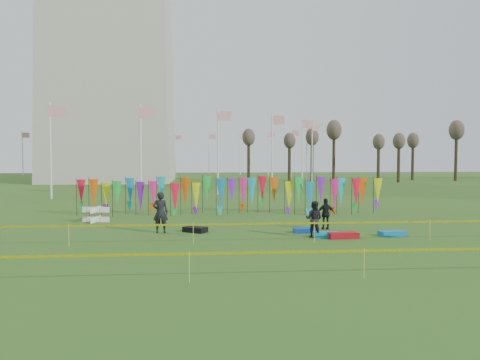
{
  "coord_description": "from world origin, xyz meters",
  "views": [
    {
      "loc": [
        -1.58,
        -19.93,
        3.62
      ],
      "look_at": [
        0.59,
        6.0,
        2.25
      ],
      "focal_mm": 35.0,
      "sensor_mm": 36.0,
      "label": 1
    }
  ],
  "objects": [
    {
      "name": "kite_bag_red",
      "position": [
        4.6,
        -0.07,
        0.12
      ],
      "size": [
        1.37,
        0.73,
        0.24
      ],
      "primitive_type": "cube",
      "rotation": [
        0.0,
        0.0,
        0.1
      ],
      "color": "#B80C19",
      "rests_on": "ground"
    },
    {
      "name": "flagpole_ring",
      "position": [
        -14.0,
        48.0,
        4.0
      ],
      "size": [
        57.4,
        56.16,
        8.0
      ],
      "color": "silver",
      "rests_on": "ground"
    },
    {
      "name": "person_mid",
      "position": [
        3.4,
        0.29,
        0.8
      ],
      "size": [
        0.92,
        0.8,
        1.61
      ],
      "primitive_type": "imported",
      "rotation": [
        0.0,
        0.0,
        2.64
      ],
      "color": "black",
      "rests_on": "ground"
    },
    {
      "name": "kite_bag_black",
      "position": [
        -1.86,
        2.1,
        0.12
      ],
      "size": [
        1.24,
        1.1,
        0.25
      ],
      "primitive_type": "cube",
      "rotation": [
        0.0,
        0.0,
        -0.57
      ],
      "color": "black",
      "rests_on": "ground"
    },
    {
      "name": "kite_bag_teal",
      "position": [
        7.0,
        0.31,
        0.11
      ],
      "size": [
        1.25,
        0.74,
        0.22
      ],
      "primitive_type": "cube",
      "rotation": [
        0.0,
        0.0,
        0.16
      ],
      "color": "#0D73B6",
      "rests_on": "ground"
    },
    {
      "name": "box_kite",
      "position": [
        -7.27,
        5.79,
        0.43
      ],
      "size": [
        0.77,
        0.77,
        0.85
      ],
      "rotation": [
        0.0,
        0.0,
        -0.16
      ],
      "color": "red",
      "rests_on": "ground"
    },
    {
      "name": "person_right",
      "position": [
        4.51,
        2.37,
        0.76
      ],
      "size": [
        0.9,
        0.51,
        1.53
      ],
      "primitive_type": "imported",
      "rotation": [
        0.0,
        0.0,
        3.15
      ],
      "color": "black",
      "rests_on": "ground"
    },
    {
      "name": "person_left",
      "position": [
        -3.47,
        2.0,
        0.97
      ],
      "size": [
        0.71,
        0.52,
        1.94
      ],
      "primitive_type": "imported",
      "rotation": [
        0.0,
        0.0,
        3.15
      ],
      "color": "black",
      "rests_on": "ground"
    },
    {
      "name": "ground",
      "position": [
        0.0,
        0.0,
        0.0
      ],
      "size": [
        160.0,
        160.0,
        0.0
      ],
      "primitive_type": "plane",
      "color": "#2E4F16",
      "rests_on": "ground"
    },
    {
      "name": "tree_line",
      "position": [
        32.0,
        44.0,
        6.17
      ],
      "size": [
        53.92,
        1.92,
        7.84
      ],
      "color": "#3B2D1D",
      "rests_on": "ground"
    },
    {
      "name": "kite_bag_blue",
      "position": [
        3.25,
        1.51,
        0.11
      ],
      "size": [
        1.03,
        0.55,
        0.21
      ],
      "primitive_type": "cube",
      "rotation": [
        0.0,
        0.0,
        -0.01
      ],
      "color": "#0A3CAD",
      "rests_on": "ground"
    },
    {
      "name": "caution_tape_far",
      "position": [
        -0.22,
        -6.69,
        0.78
      ],
      "size": [
        26.0,
        0.02,
        0.9
      ],
      "color": "#FBFF05",
      "rests_on": "ground"
    },
    {
      "name": "kite_bag_turquoise",
      "position": [
        3.96,
        0.16,
        0.11
      ],
      "size": [
        1.16,
        0.61,
        0.23
      ],
      "primitive_type": "cube",
      "rotation": [
        0.0,
        0.0,
        -0.04
      ],
      "color": "#0C8CBA",
      "rests_on": "ground"
    },
    {
      "name": "caution_tape_near",
      "position": [
        -0.22,
        -1.03,
        0.78
      ],
      "size": [
        26.0,
        0.02,
        0.9
      ],
      "color": "#FBFF05",
      "rests_on": "ground"
    },
    {
      "name": "banner_row",
      "position": [
        0.28,
        8.79,
        1.29
      ],
      "size": [
        18.64,
        0.64,
        2.17
      ],
      "color": "black",
      "rests_on": "ground"
    }
  ]
}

